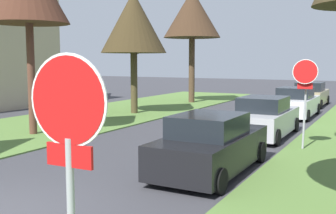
% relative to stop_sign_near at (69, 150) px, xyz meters
% --- Properties ---
extents(stop_sign_near, '(0.81, 0.07, 2.98)m').
position_rel_stop_sign_near_xyz_m(stop_sign_near, '(0.00, 0.00, 0.00)').
color(stop_sign_near, '#9EA0A5').
rests_on(stop_sign_near, grass_verge_right).
extents(stop_sign_far, '(0.81, 0.40, 2.96)m').
position_rel_stop_sign_near_xyz_m(stop_sign_far, '(-0.01, 11.29, -0.01)').
color(stop_sign_far, '#9EA0A5').
rests_on(stop_sign_far, grass_verge_right).
extents(street_tree_left_mid_b, '(3.63, 3.63, 6.68)m').
position_rel_stop_sign_near_xyz_m(street_tree_left_mid_b, '(-10.07, 16.55, 2.83)').
color(street_tree_left_mid_b, '#473C24').
rests_on(street_tree_left_mid_b, grass_verge_left).
extents(street_tree_left_far, '(3.95, 3.95, 7.79)m').
position_rel_stop_sign_near_xyz_m(street_tree_left_far, '(-9.76, 23.49, 3.94)').
color(street_tree_left_far, '#4C3826').
rests_on(street_tree_left_far, grass_verge_left).
extents(parked_sedan_black, '(1.94, 4.40, 1.57)m').
position_rel_stop_sign_near_xyz_m(parked_sedan_black, '(-1.68, 7.31, -1.48)').
color(parked_sedan_black, black).
rests_on(parked_sedan_black, ground).
extents(parked_sedan_silver, '(1.94, 4.40, 1.57)m').
position_rel_stop_sign_near_xyz_m(parked_sedan_silver, '(-1.81, 13.13, -1.48)').
color(parked_sedan_silver, '#BCBCC1').
rests_on(parked_sedan_silver, ground).
extents(parked_sedan_white, '(1.94, 4.40, 1.57)m').
position_rel_stop_sign_near_xyz_m(parked_sedan_white, '(-1.86, 19.55, -1.48)').
color(parked_sedan_white, white).
rests_on(parked_sedan_white, ground).
extents(parked_sedan_tan, '(1.94, 4.40, 1.57)m').
position_rel_stop_sign_near_xyz_m(parked_sedan_tan, '(-2.06, 25.40, -1.48)').
color(parked_sedan_tan, tan).
rests_on(parked_sedan_tan, ground).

